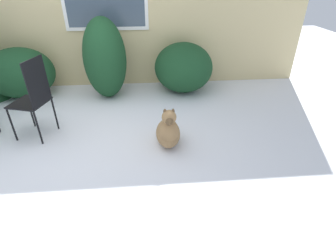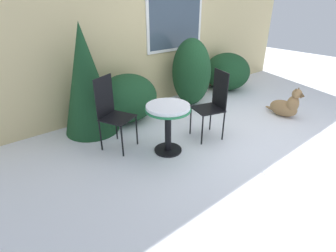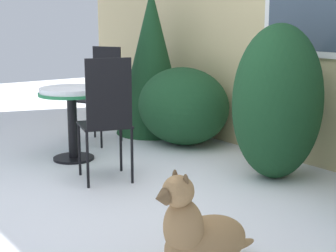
% 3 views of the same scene
% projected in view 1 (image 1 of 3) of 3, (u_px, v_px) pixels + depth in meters
% --- Properties ---
extents(ground_plane, '(16.00, 16.00, 0.00)m').
position_uv_depth(ground_plane, '(76.00, 146.00, 3.43)').
color(ground_plane, white).
extents(house_wall, '(8.00, 0.10, 3.04)m').
position_uv_depth(house_wall, '(89.00, 1.00, 4.53)').
color(house_wall, '#D1BC84').
rests_on(house_wall, ground_plane).
extents(shrub_left, '(1.15, 0.94, 0.87)m').
position_uv_depth(shrub_left, '(21.00, 73.00, 4.58)').
color(shrub_left, '#194223').
rests_on(shrub_left, ground_plane).
extents(shrub_middle, '(0.72, 0.87, 1.37)m').
position_uv_depth(shrub_middle, '(105.00, 59.00, 4.47)').
color(shrub_middle, '#194223').
rests_on(shrub_middle, ground_plane).
extents(shrub_right, '(1.06, 1.10, 0.89)m').
position_uv_depth(shrub_right, '(183.00, 67.00, 4.82)').
color(shrub_right, '#194223').
rests_on(shrub_right, ground_plane).
extents(patio_chair_far_side, '(0.52, 0.52, 1.09)m').
position_uv_depth(patio_chair_far_side, '(33.00, 96.00, 3.36)').
color(patio_chair_far_side, black).
rests_on(patio_chair_far_side, ground_plane).
extents(dog, '(0.33, 0.72, 0.60)m').
position_uv_depth(dog, '(168.00, 131.00, 3.36)').
color(dog, '#937047').
rests_on(dog, ground_plane).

